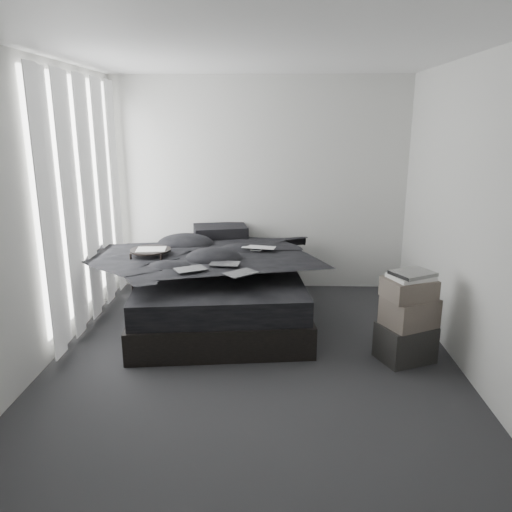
{
  "coord_description": "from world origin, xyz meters",
  "views": [
    {
      "loc": [
        0.17,
        -4.06,
        2.08
      ],
      "look_at": [
        0.0,
        0.8,
        0.75
      ],
      "focal_mm": 35.0,
      "sensor_mm": 36.0,
      "label": 1
    }
  ],
  "objects_px": {
    "bed": "(220,303)",
    "laptop": "(258,242)",
    "side_stand": "(152,285)",
    "box_lower": "(405,342)"
  },
  "relations": [
    {
      "from": "bed",
      "to": "laptop",
      "type": "distance_m",
      "value": 0.79
    },
    {
      "from": "side_stand",
      "to": "box_lower",
      "type": "xyz_separation_m",
      "value": [
        2.46,
        -0.86,
        -0.22
      ]
    },
    {
      "from": "bed",
      "to": "box_lower",
      "type": "relative_size",
      "value": 4.99
    },
    {
      "from": "bed",
      "to": "laptop",
      "type": "xyz_separation_m",
      "value": [
        0.4,
        0.1,
        0.67
      ]
    },
    {
      "from": "bed",
      "to": "box_lower",
      "type": "distance_m",
      "value": 2.0
    },
    {
      "from": "bed",
      "to": "box_lower",
      "type": "xyz_separation_m",
      "value": [
        1.76,
        -0.95,
        0.01
      ]
    },
    {
      "from": "laptop",
      "to": "side_stand",
      "type": "relative_size",
      "value": 0.47
    },
    {
      "from": "box_lower",
      "to": "side_stand",
      "type": "bearing_deg",
      "value": 160.81
    },
    {
      "from": "side_stand",
      "to": "box_lower",
      "type": "height_order",
      "value": "side_stand"
    },
    {
      "from": "bed",
      "to": "side_stand",
      "type": "height_order",
      "value": "side_stand"
    }
  ]
}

